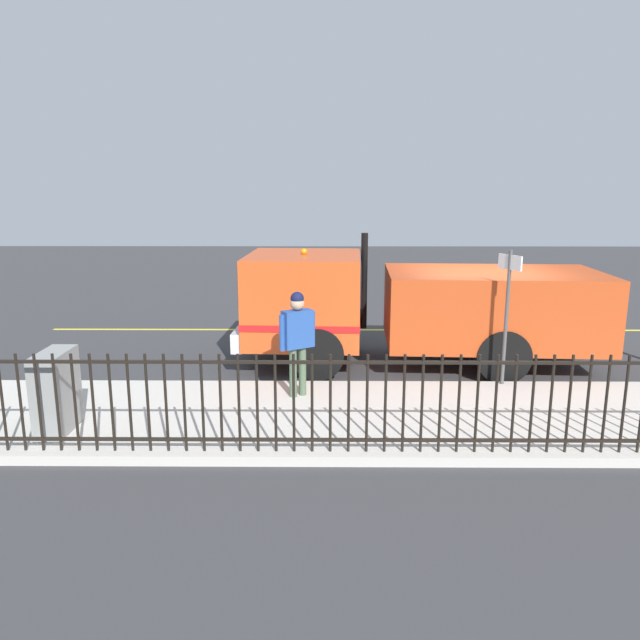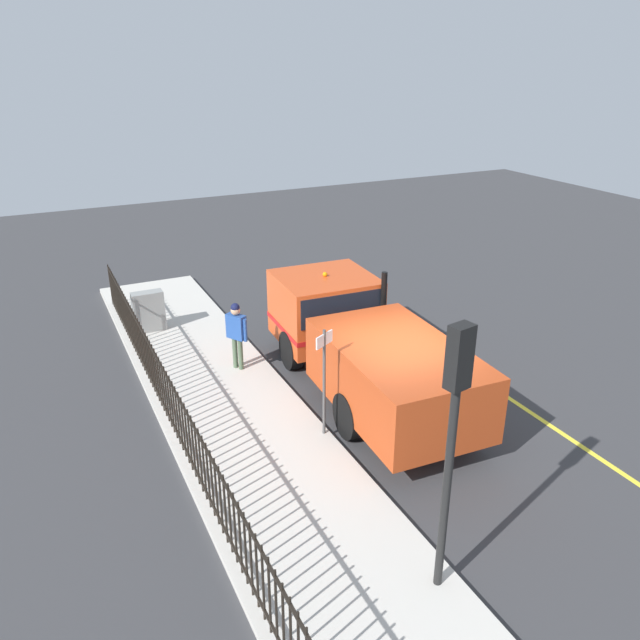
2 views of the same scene
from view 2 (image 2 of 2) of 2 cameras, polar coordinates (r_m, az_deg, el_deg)
The scene contains 10 objects.
ground_plane at distance 13.48m, azimuth 7.07°, elevation -9.00°, with size 47.21×47.21×0.00m, color #38383A.
sidewalk_slab at distance 12.27m, azimuth -5.49°, elevation -12.13°, with size 3.00×21.46×0.13m, color beige.
lane_marking at distance 14.98m, azimuth 16.03°, elevation -6.26°, with size 0.12×19.31×0.01m, color yellow.
work_truck at distance 14.05m, azimuth 3.42°, elevation -1.69°, with size 2.65×6.95×2.48m.
worker_standing at distance 14.81m, azimuth -7.69°, elevation -0.83°, with size 0.43×0.55×1.69m.
iron_fence at distance 11.58m, azimuth -11.86°, elevation -10.72°, with size 0.04×18.27×1.27m.
traffic_light_near at distance 8.08m, azimuth 12.23°, elevation -8.13°, with size 0.33×0.26×4.06m.
utility_cabinet at distance 17.58m, azimuth -15.46°, elevation 0.77°, with size 0.83×0.36×1.12m, color gray.
traffic_cone at distance 17.16m, azimuth 5.51°, elevation -0.18°, with size 0.51×0.51×0.73m, color orange.
street_sign at distance 11.97m, azimuth 0.39°, elevation -4.64°, with size 0.45×0.26×2.27m.
Camera 2 is at (6.42, 9.47, 7.13)m, focal length 34.85 mm.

